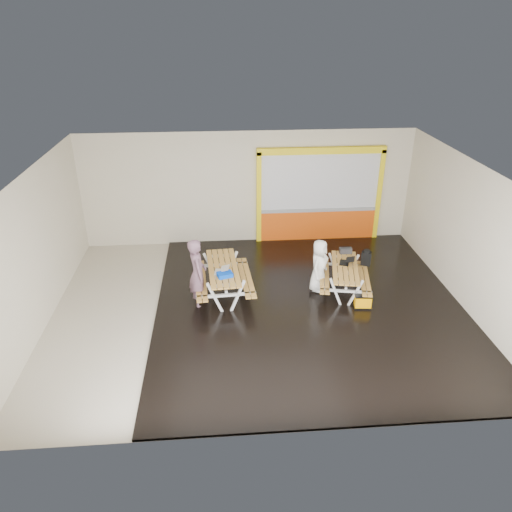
{
  "coord_description": "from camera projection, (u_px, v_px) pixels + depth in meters",
  "views": [
    {
      "loc": [
        -0.88,
        -10.07,
        6.47
      ],
      "look_at": [
        0.0,
        0.9,
        1.0
      ],
      "focal_mm": 33.98,
      "sensor_mm": 36.0,
      "label": 1
    }
  ],
  "objects": [
    {
      "name": "deck",
      "position": [
        309.0,
        305.0,
        12.01
      ],
      "size": [
        7.5,
        7.98,
        0.05
      ],
      "primitive_type": "cube",
      "color": "black",
      "rests_on": "room"
    },
    {
      "name": "backpack",
      "position": [
        366.0,
        258.0,
        12.92
      ],
      "size": [
        0.31,
        0.25,
        0.44
      ],
      "color": "black",
      "rests_on": "picnic_table_right"
    },
    {
      "name": "toolbox",
      "position": [
        346.0,
        250.0,
        13.0
      ],
      "size": [
        0.33,
        0.17,
        0.19
      ],
      "color": "black",
      "rests_on": "picnic_table_right"
    },
    {
      "name": "laptop_right",
      "position": [
        346.0,
        262.0,
        12.46
      ],
      "size": [
        0.46,
        0.43,
        0.16
      ],
      "color": "black",
      "rests_on": "picnic_table_right"
    },
    {
      "name": "room",
      "position": [
        259.0,
        244.0,
        11.15
      ],
      "size": [
        10.02,
        8.02,
        3.52
      ],
      "color": "beige",
      "rests_on": "ground"
    },
    {
      "name": "dark_case",
      "position": [
        330.0,
        285.0,
        12.76
      ],
      "size": [
        0.4,
        0.36,
        0.12
      ],
      "primitive_type": "cube",
      "rotation": [
        0.0,
        0.0,
        -0.4
      ],
      "color": "black",
      "rests_on": "deck"
    },
    {
      "name": "blue_pouch",
      "position": [
        225.0,
        275.0,
        11.64
      ],
      "size": [
        0.41,
        0.34,
        0.1
      ],
      "primitive_type": "cube",
      "rotation": [
        0.0,
        0.0,
        0.28
      ],
      "color": "#053BC3",
      "rests_on": "picnic_table_left"
    },
    {
      "name": "laptop_left",
      "position": [
        221.0,
        271.0,
        11.83
      ],
      "size": [
        0.4,
        0.37,
        0.15
      ],
      "color": "silver",
      "rests_on": "picnic_table_left"
    },
    {
      "name": "kiosk",
      "position": [
        319.0,
        197.0,
        14.95
      ],
      "size": [
        3.88,
        0.16,
        3.0
      ],
      "color": "#DE4F0D",
      "rests_on": "room"
    },
    {
      "name": "person_right",
      "position": [
        319.0,
        265.0,
        12.31
      ],
      "size": [
        0.73,
        0.81,
        1.39
      ],
      "primitive_type": "imported",
      "rotation": [
        0.0,
        0.0,
        1.03
      ],
      "color": "white",
      "rests_on": "deck"
    },
    {
      "name": "picnic_table_left",
      "position": [
        223.0,
        274.0,
        12.19
      ],
      "size": [
        1.55,
        2.18,
        0.84
      ],
      "color": "#B28137",
      "rests_on": "deck"
    },
    {
      "name": "picnic_table_right",
      "position": [
        345.0,
        273.0,
        12.39
      ],
      "size": [
        1.59,
        2.05,
        0.74
      ],
      "color": "#B28137",
      "rests_on": "deck"
    },
    {
      "name": "person_left",
      "position": [
        198.0,
        274.0,
        11.71
      ],
      "size": [
        0.54,
        0.72,
        1.8
      ],
      "primitive_type": "imported",
      "rotation": [
        0.0,
        0.0,
        1.75
      ],
      "color": "#6C4C5C",
      "rests_on": "deck"
    },
    {
      "name": "fluke_bag",
      "position": [
        363.0,
        301.0,
        11.81
      ],
      "size": [
        0.44,
        0.31,
        0.35
      ],
      "color": "black",
      "rests_on": "deck"
    }
  ]
}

